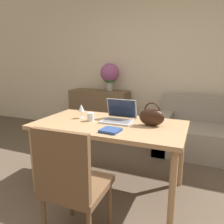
{
  "coord_description": "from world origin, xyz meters",
  "views": [
    {
      "loc": [
        0.72,
        -1.35,
        1.36
      ],
      "look_at": [
        -0.1,
        0.64,
        0.86
      ],
      "focal_mm": 35.0,
      "sensor_mm": 36.0,
      "label": 1
    }
  ],
  "objects": [
    {
      "name": "book",
      "position": [
        -0.01,
        0.39,
        0.75
      ],
      "size": [
        0.18,
        0.18,
        0.02
      ],
      "rotation": [
        0.0,
        0.0,
        -0.09
      ],
      "color": "navy",
      "rests_on": "dining_table"
    },
    {
      "name": "chair",
      "position": [
        -0.08,
        -0.16,
        0.52
      ],
      "size": [
        0.45,
        0.45,
        0.94
      ],
      "rotation": [
        0.0,
        0.0,
        0.02
      ],
      "color": "brown",
      "rests_on": "ground_plane"
    },
    {
      "name": "flower_vase",
      "position": [
        -0.86,
        2.37,
        1.13
      ],
      "size": [
        0.34,
        0.34,
        0.5
      ],
      "color": "#9E998E",
      "rests_on": "sideboard"
    },
    {
      "name": "sideboard",
      "position": [
        -1.06,
        2.33,
        0.42
      ],
      "size": [
        1.12,
        0.4,
        0.83
      ],
      "color": "brown",
      "rests_on": "ground_plane"
    },
    {
      "name": "handbag",
      "position": [
        0.29,
        0.71,
        0.83
      ],
      "size": [
        0.25,
        0.12,
        0.24
      ],
      "color": "black",
      "rests_on": "dining_table"
    },
    {
      "name": "laptop",
      "position": [
        -0.07,
        0.76,
        0.8
      ],
      "size": [
        0.33,
        0.29,
        0.23
      ],
      "color": "#ADADB2",
      "rests_on": "dining_table"
    },
    {
      "name": "drinking_glass",
      "position": [
        -0.35,
        0.65,
        0.78
      ],
      "size": [
        0.07,
        0.07,
        0.09
      ],
      "color": "silver",
      "rests_on": "dining_table"
    },
    {
      "name": "dining_table",
      "position": [
        -0.13,
        0.64,
        0.66
      ],
      "size": [
        1.53,
        0.83,
        0.74
      ],
      "color": "#A87F56",
      "rests_on": "ground_plane"
    },
    {
      "name": "wine_glass",
      "position": [
        -0.5,
        0.71,
        0.85
      ],
      "size": [
        0.07,
        0.07,
        0.16
      ],
      "color": "silver",
      "rests_on": "dining_table"
    },
    {
      "name": "wall_back",
      "position": [
        0.0,
        2.64,
        1.35
      ],
      "size": [
        10.0,
        0.06,
        2.7
      ],
      "color": "beige",
      "rests_on": "ground_plane"
    },
    {
      "name": "couch",
      "position": [
        0.86,
        2.1,
        0.28
      ],
      "size": [
        1.49,
        0.91,
        0.82
      ],
      "color": "gray",
      "rests_on": "ground_plane"
    }
  ]
}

